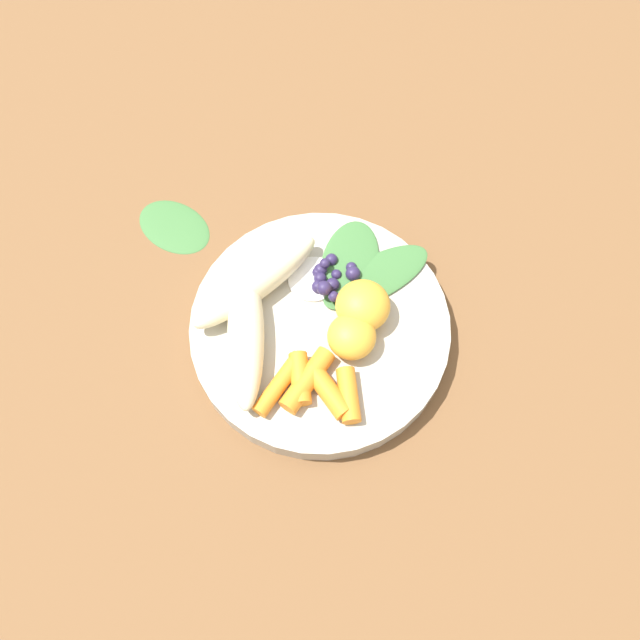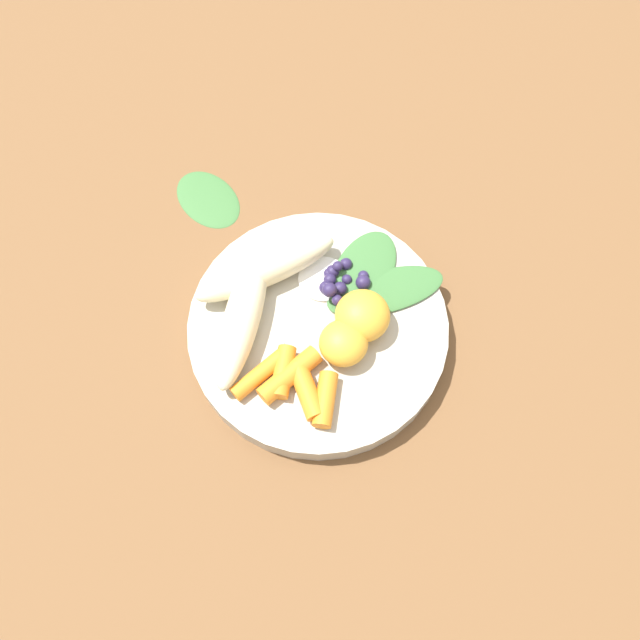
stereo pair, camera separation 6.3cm
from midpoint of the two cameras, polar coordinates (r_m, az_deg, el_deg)
name	(u,v)px [view 1 (the left image)]	position (r m, az deg, el deg)	size (l,w,h in m)	color
ground_plane	(320,335)	(0.66, -2.70, -1.57)	(2.40, 2.40, 0.00)	brown
bowl	(320,330)	(0.65, -2.75, -1.14)	(0.25, 0.25, 0.03)	#B2AD9E
banana_peeled_left	(247,340)	(0.62, -9.05, -1.99)	(0.14, 0.03, 0.03)	beige
banana_peeled_right	(256,281)	(0.65, -8.22, 2.92)	(0.14, 0.03, 0.03)	beige
orange_segment_near	(364,310)	(0.62, 0.88, 0.55)	(0.05, 0.05, 0.04)	#F4A833
orange_segment_far	(352,336)	(0.62, -0.22, -1.72)	(0.05, 0.05, 0.03)	#F4A833
carrot_front	(280,384)	(0.61, -6.37, -5.71)	(0.02, 0.02, 0.06)	orange
carrot_mid_left	(300,378)	(0.61, -4.63, -5.28)	(0.02, 0.02, 0.05)	orange
carrot_mid_right	(307,380)	(0.61, -4.03, -5.42)	(0.02, 0.02, 0.06)	orange
carrot_rear	(328,391)	(0.61, -2.27, -6.36)	(0.02, 0.02, 0.05)	orange
carrot_small	(349,395)	(0.61, -0.55, -6.71)	(0.02, 0.02, 0.05)	orange
blueberry_pile	(332,278)	(0.65, -1.72, 3.24)	(0.05, 0.05, 0.03)	#2D234C
coconut_shred_patch	(313,279)	(0.66, -3.34, 3.15)	(0.05, 0.05, 0.00)	white
kale_leaf_left	(376,277)	(0.66, 2.04, 3.34)	(0.12, 0.05, 0.01)	#3D7038
kale_leaf_right	(350,263)	(0.66, -0.19, 4.49)	(0.10, 0.06, 0.01)	#3D7038
kale_leaf_stray	(174,226)	(0.74, -14.61, 7.43)	(0.08, 0.06, 0.01)	#3D7038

